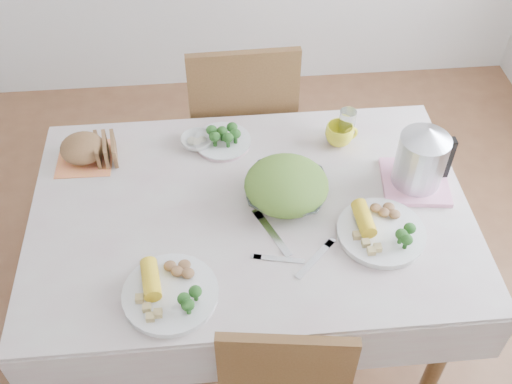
{
  "coord_description": "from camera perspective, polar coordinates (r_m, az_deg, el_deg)",
  "views": [
    {
      "loc": [
        -0.11,
        -1.37,
        2.28
      ],
      "look_at": [
        0.02,
        0.02,
        0.82
      ],
      "focal_mm": 42.0,
      "sensor_mm": 36.0,
      "label": 1
    }
  ],
  "objects": [
    {
      "name": "floor",
      "position": [
        2.66,
        -0.4,
        -12.6
      ],
      "size": [
        3.6,
        3.6,
        0.0
      ],
      "primitive_type": "plane",
      "color": "brown",
      "rests_on": "ground"
    },
    {
      "name": "dining_table",
      "position": [
        2.35,
        -0.45,
        -7.89
      ],
      "size": [
        1.4,
        0.9,
        0.75
      ],
      "primitive_type": "cube",
      "color": "brown",
      "rests_on": "floor"
    },
    {
      "name": "tablecloth",
      "position": [
        2.05,
        -0.51,
        -1.67
      ],
      "size": [
        1.5,
        1.0,
        0.01
      ],
      "primitive_type": "cube",
      "color": "beige",
      "rests_on": "dining_table"
    },
    {
      "name": "chair_far",
      "position": [
        2.8,
        -1.48,
        5.9
      ],
      "size": [
        0.48,
        0.48,
        1.02
      ],
      "primitive_type": "cube",
      "rotation": [
        0.0,
        0.0,
        3.17
      ],
      "color": "brown",
      "rests_on": "floor"
    },
    {
      "name": "salad_bowl",
      "position": [
        2.06,
        2.88,
        0.06
      ],
      "size": [
        0.33,
        0.33,
        0.07
      ],
      "primitive_type": "imported",
      "rotation": [
        0.0,
        0.0,
        -0.24
      ],
      "color": "white",
      "rests_on": "tablecloth"
    },
    {
      "name": "dinner_plate_left",
      "position": [
        1.84,
        -8.13,
        -9.63
      ],
      "size": [
        0.34,
        0.34,
        0.02
      ],
      "primitive_type": "cylinder",
      "rotation": [
        0.0,
        0.0,
        -0.21
      ],
      "color": "white",
      "rests_on": "tablecloth"
    },
    {
      "name": "dinner_plate_right",
      "position": [
        2.0,
        11.82,
        -3.83
      ],
      "size": [
        0.36,
        0.36,
        0.02
      ],
      "primitive_type": "cylinder",
      "rotation": [
        0.0,
        0.0,
        -0.29
      ],
      "color": "white",
      "rests_on": "tablecloth"
    },
    {
      "name": "broccoli_plate",
      "position": [
        2.28,
        -3.19,
        4.81
      ],
      "size": [
        0.27,
        0.27,
        0.02
      ],
      "primitive_type": "cylinder",
      "rotation": [
        0.0,
        0.0,
        0.3
      ],
      "color": "beige",
      "rests_on": "tablecloth"
    },
    {
      "name": "napkin",
      "position": [
        2.31,
        -15.94,
        3.11
      ],
      "size": [
        0.21,
        0.21,
        0.0
      ],
      "primitive_type": "cube",
      "rotation": [
        0.0,
        0.0,
        -0.02
      ],
      "color": "#F98A4E",
      "rests_on": "tablecloth"
    },
    {
      "name": "bread_loaf",
      "position": [
        2.27,
        -16.23,
        4.13
      ],
      "size": [
        0.18,
        0.18,
        0.1
      ],
      "primitive_type": "ellipsoid",
      "rotation": [
        0.0,
        0.0,
        0.15
      ],
      "color": "brown",
      "rests_on": "napkin"
    },
    {
      "name": "fruit_bowl",
      "position": [
        2.27,
        -5.64,
        4.82
      ],
      "size": [
        0.15,
        0.15,
        0.04
      ],
      "primitive_type": "imported",
      "rotation": [
        0.0,
        0.0,
        0.3
      ],
      "color": "white",
      "rests_on": "tablecloth"
    },
    {
      "name": "yellow_mug",
      "position": [
        2.28,
        7.93,
        5.46
      ],
      "size": [
        0.13,
        0.13,
        0.08
      ],
      "primitive_type": "imported",
      "rotation": [
        0.0,
        0.0,
        0.25
      ],
      "color": "yellow",
      "rests_on": "tablecloth"
    },
    {
      "name": "glass_tumbler",
      "position": [
        2.3,
        8.66,
        6.5
      ],
      "size": [
        0.06,
        0.06,
        0.12
      ],
      "primitive_type": "cylinder",
      "rotation": [
        0.0,
        0.0,
        -0.0
      ],
      "color": "white",
      "rests_on": "tablecloth"
    },
    {
      "name": "pink_tray",
      "position": [
        2.2,
        14.87,
        0.93
      ],
      "size": [
        0.26,
        0.26,
        0.02
      ],
      "primitive_type": "cube",
      "rotation": [
        0.0,
        0.0,
        -0.12
      ],
      "color": "pink",
      "rests_on": "tablecloth"
    },
    {
      "name": "electric_kettle",
      "position": [
        2.12,
        15.43,
        3.07
      ],
      "size": [
        0.19,
        0.19,
        0.24
      ],
      "primitive_type": "cylinder",
      "rotation": [
        0.0,
        0.0,
        -0.1
      ],
      "color": "#B2B5BA",
      "rests_on": "pink_tray"
    },
    {
      "name": "fork_left",
      "position": [
        1.97,
        1.56,
        -3.96
      ],
      "size": [
        0.11,
        0.21,
        0.0
      ],
      "primitive_type": "cube",
      "rotation": [
        0.0,
        0.0,
        0.42
      ],
      "color": "silver",
      "rests_on": "tablecloth"
    },
    {
      "name": "fork_right",
      "position": [
        1.92,
        5.63,
        -6.36
      ],
      "size": [
        0.15,
        0.15,
        0.0
      ],
      "primitive_type": "cube",
      "rotation": [
        0.0,
        0.0,
        -0.77
      ],
      "color": "silver",
      "rests_on": "tablecloth"
    },
    {
      "name": "knife",
      "position": [
        1.91,
        2.21,
        -6.38
      ],
      "size": [
        0.16,
        0.05,
        0.0
      ],
      "primitive_type": "cube",
      "rotation": [
        0.0,
        0.0,
        1.35
      ],
      "color": "silver",
      "rests_on": "tablecloth"
    }
  ]
}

